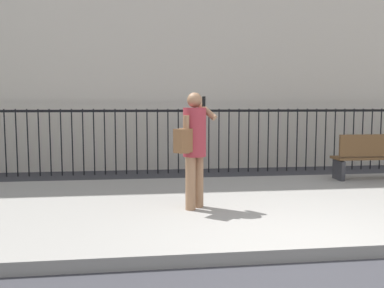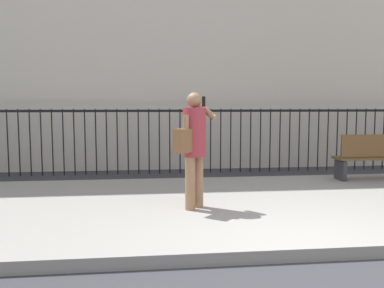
{
  "view_description": "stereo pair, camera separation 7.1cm",
  "coord_description": "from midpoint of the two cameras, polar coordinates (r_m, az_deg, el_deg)",
  "views": [
    {
      "loc": [
        -1.81,
        -4.04,
        1.69
      ],
      "look_at": [
        -1.03,
        2.16,
        1.09
      ],
      "focal_mm": 37.89,
      "sensor_mm": 36.0,
      "label": 1
    },
    {
      "loc": [
        -1.74,
        -4.05,
        1.69
      ],
      "look_at": [
        -1.03,
        2.16,
        1.09
      ],
      "focal_mm": 37.89,
      "sensor_mm": 36.0,
      "label": 2
    }
  ],
  "objects": [
    {
      "name": "ground_plane",
      "position": [
        4.73,
        15.99,
        -15.67
      ],
      "size": [
        60.0,
        60.0,
        0.0
      ],
      "primitive_type": "plane",
      "color": "#333338"
    },
    {
      "name": "sidewalk",
      "position": [
        6.69,
        8.5,
        -8.54
      ],
      "size": [
        28.0,
        4.4,
        0.15
      ],
      "primitive_type": "cube",
      "color": "gray",
      "rests_on": "ground"
    },
    {
      "name": "iron_fence",
      "position": [
        10.12,
        2.9,
        1.7
      ],
      "size": [
        12.03,
        0.04,
        1.6
      ],
      "color": "black",
      "rests_on": "ground"
    },
    {
      "name": "pedestrian_on_phone",
      "position": [
        5.95,
        -0.13,
        0.33
      ],
      "size": [
        0.69,
        0.69,
        1.73
      ],
      "color": "#936B4C",
      "rests_on": "sidewalk"
    },
    {
      "name": "street_bench",
      "position": [
        9.15,
        23.94,
        -1.5
      ],
      "size": [
        1.6,
        0.45,
        0.95
      ],
      "color": "brown",
      "rests_on": "sidewalk"
    }
  ]
}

